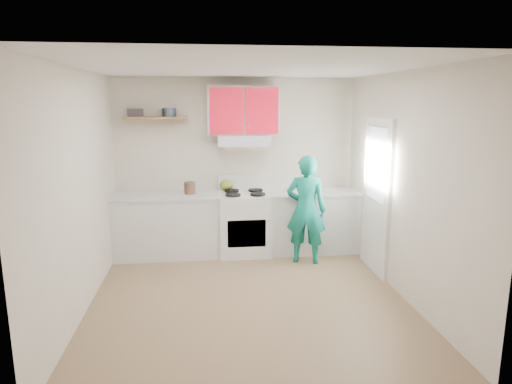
{
  "coord_description": "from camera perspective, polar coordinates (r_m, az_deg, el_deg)",
  "views": [
    {
      "loc": [
        -0.48,
        -4.79,
        2.25
      ],
      "look_at": [
        0.15,
        0.55,
        1.15
      ],
      "focal_mm": 31.1,
      "sensor_mm": 36.0,
      "label": 1
    }
  ],
  "objects": [
    {
      "name": "range_hood",
      "position": [
        6.52,
        -1.6,
        6.67
      ],
      "size": [
        0.76,
        0.44,
        0.15
      ],
      "primitive_type": "cube",
      "color": "silver",
      "rests_on": "back_wall"
    },
    {
      "name": "cutting_board",
      "position": [
        6.7,
        5.77,
        -0.04
      ],
      "size": [
        0.37,
        0.3,
        0.02
      ],
      "primitive_type": "cube",
      "rotation": [
        0.0,
        0.0,
        -0.23
      ],
      "color": "olive",
      "rests_on": "counter_right"
    },
    {
      "name": "person",
      "position": [
        6.24,
        6.46,
        -2.27
      ],
      "size": [
        0.64,
        0.52,
        1.53
      ],
      "primitive_type": "imported",
      "rotation": [
        0.0,
        0.0,
        2.83
      ],
      "color": "#0D7B68",
      "rests_on": "floor"
    },
    {
      "name": "back_wall",
      "position": [
        6.78,
        -2.59,
        3.49
      ],
      "size": [
        3.6,
        0.04,
        2.6
      ],
      "primitive_type": "cube",
      "color": "beige",
      "rests_on": "floor"
    },
    {
      "name": "right_wall",
      "position": [
        5.39,
        18.41,
        0.81
      ],
      "size": [
        0.04,
        3.8,
        2.6
      ],
      "primitive_type": "cube",
      "color": "beige",
      "rests_on": "floor"
    },
    {
      "name": "ceiling",
      "position": [
        4.83,
        -1.05,
        15.7
      ],
      "size": [
        3.6,
        3.8,
        0.04
      ],
      "primitive_type": "cube",
      "color": "white",
      "rests_on": "floor"
    },
    {
      "name": "silicone_mat",
      "position": [
        6.78,
        11.5,
        -0.15
      ],
      "size": [
        0.37,
        0.33,
        0.01
      ],
      "primitive_type": "cube",
      "rotation": [
        0.0,
        0.0,
        0.25
      ],
      "color": "red",
      "rests_on": "counter_right"
    },
    {
      "name": "counter_left",
      "position": [
        6.67,
        -11.31,
        -4.34
      ],
      "size": [
        1.52,
        0.6,
        0.9
      ],
      "primitive_type": "cube",
      "color": "silver",
      "rests_on": "floor"
    },
    {
      "name": "front_wall",
      "position": [
        3.08,
        2.55,
        -6.42
      ],
      "size": [
        3.6,
        0.04,
        2.6
      ],
      "primitive_type": "cube",
      "color": "beige",
      "rests_on": "floor"
    },
    {
      "name": "door",
      "position": [
        6.06,
        15.26,
        -0.52
      ],
      "size": [
        0.05,
        0.85,
        2.05
      ],
      "primitive_type": "cube",
      "color": "white",
      "rests_on": "floor"
    },
    {
      "name": "left_wall",
      "position": [
        5.06,
        -21.7,
        -0.09
      ],
      "size": [
        0.04,
        3.8,
        2.6
      ],
      "primitive_type": "cube",
      "color": "beige",
      "rests_on": "floor"
    },
    {
      "name": "books",
      "position": [
        6.63,
        -15.24,
        9.82
      ],
      "size": [
        0.24,
        0.18,
        0.12
      ],
      "primitive_type": "cube",
      "rotation": [
        0.0,
        0.0,
        0.11
      ],
      "color": "#383235",
      "rests_on": "shelf"
    },
    {
      "name": "tin",
      "position": [
        6.6,
        -11.11,
        10.04
      ],
      "size": [
        0.2,
        0.2,
        0.12
      ],
      "primitive_type": "cylinder",
      "rotation": [
        0.0,
        0.0,
        -0.01
      ],
      "color": "#333D4C",
      "rests_on": "shelf"
    },
    {
      "name": "upper_cabinets",
      "position": [
        6.56,
        -1.67,
        10.42
      ],
      "size": [
        1.02,
        0.33,
        0.7
      ],
      "primitive_type": "cube",
      "color": "red",
      "rests_on": "back_wall"
    },
    {
      "name": "shelf",
      "position": [
        6.58,
        -12.72,
        9.28
      ],
      "size": [
        0.9,
        0.3,
        0.04
      ],
      "primitive_type": "cube",
      "color": "brown",
      "rests_on": "back_wall"
    },
    {
      "name": "stove",
      "position": [
        6.64,
        -1.46,
        -4.08
      ],
      "size": [
        0.76,
        0.65,
        0.92
      ],
      "primitive_type": "cube",
      "color": "white",
      "rests_on": "floor"
    },
    {
      "name": "kettle",
      "position": [
        6.75,
        -3.9,
        0.95
      ],
      "size": [
        0.27,
        0.27,
        0.18
      ],
      "primitive_type": "ellipsoid",
      "rotation": [
        0.0,
        0.0,
        0.31
      ],
      "color": "olive",
      "rests_on": "stove"
    },
    {
      "name": "floor",
      "position": [
        5.32,
        -0.94,
        -13.48
      ],
      "size": [
        3.8,
        3.8,
        0.0
      ],
      "primitive_type": "plane",
      "color": "brown",
      "rests_on": "ground"
    },
    {
      "name": "crock",
      "position": [
        6.56,
        -8.53,
        0.41
      ],
      "size": [
        0.16,
        0.16,
        0.19
      ],
      "primitive_type": "cylinder",
      "rotation": [
        0.0,
        0.0,
        0.02
      ],
      "color": "#4D3021",
      "rests_on": "counter_left"
    },
    {
      "name": "door_glass",
      "position": [
        5.98,
        15.24,
        3.46
      ],
      "size": [
        0.01,
        0.55,
        0.95
      ],
      "primitive_type": "cube",
      "color": "white",
      "rests_on": "door"
    },
    {
      "name": "counter_right",
      "position": [
        6.84,
        7.25,
        -3.8
      ],
      "size": [
        1.32,
        0.6,
        0.9
      ],
      "primitive_type": "cube",
      "color": "silver",
      "rests_on": "floor"
    }
  ]
}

